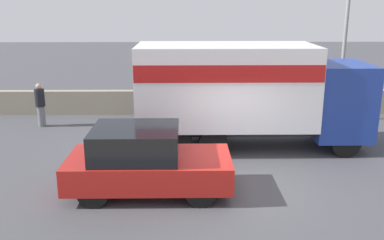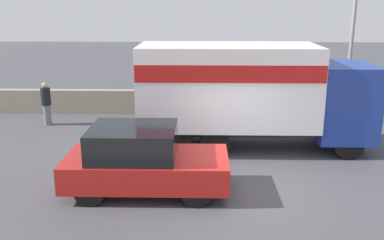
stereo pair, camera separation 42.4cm
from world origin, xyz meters
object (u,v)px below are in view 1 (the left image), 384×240
box_truck (246,88)px  pedestrian (40,104)px  street_lamp (346,25)px  car_hatchback (145,161)px

box_truck → pedestrian: bearing=161.4°
street_lamp → pedestrian: (-11.45, -0.71, -2.84)m
pedestrian → car_hatchback: bearing=-52.7°
street_lamp → box_truck: bearing=-142.7°
car_hatchback → pedestrian: size_ratio=2.42×
street_lamp → pedestrian: street_lamp is taller
car_hatchback → box_truck: bearing=49.5°
street_lamp → box_truck: size_ratio=0.88×
box_truck → car_hatchback: (-2.87, -3.36, -1.12)m
box_truck → pedestrian: 7.78m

